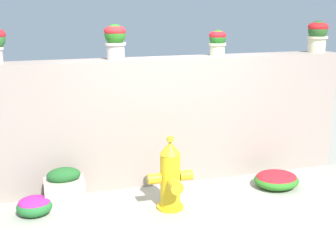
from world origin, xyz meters
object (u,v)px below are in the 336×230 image
Objects in this scene: potted_plant_1 at (115,38)px; planter_box at (64,188)px; potted_plant_3 at (318,34)px; potted_plant_2 at (217,41)px; flower_bush_left at (34,205)px; flower_bush_right at (276,179)px; fire_hydrant at (171,177)px.

potted_plant_1 is 1.93m from planter_box.
potted_plant_2 is at bearing 178.28° from potted_plant_3.
potted_plant_3 is (1.52, -0.05, 0.06)m from potted_plant_2.
flower_bush_left reaches higher than flower_bush_right.
fire_hydrant is 2.18× the size of flower_bush_left.
potted_plant_1 reaches higher than planter_box.
potted_plant_2 is 1.52m from potted_plant_3.
potted_plant_3 reaches higher than potted_plant_1.
flower_bush_left is 0.40m from planter_box.
potted_plant_1 is 0.90× the size of planter_box.
potted_plant_1 is at bearing 117.81° from fire_hydrant.
fire_hydrant is 1.29m from planter_box.
planter_box is (-2.14, -0.50, -1.66)m from potted_plant_2.
potted_plant_3 is 1.10× the size of flower_bush_left.
flower_bush_left is (-2.50, -0.63, -1.78)m from potted_plant_2.
flower_bush_right is at bearing -18.26° from potted_plant_1.
planter_box is at bearing 20.61° from flower_bush_left.
potted_plant_2 reaches higher than planter_box.
potted_plant_3 is 0.92× the size of planter_box.
potted_plant_2 is at bearing 1.97° from potted_plant_1.
potted_plant_2 is at bearing 14.14° from flower_bush_left.
potted_plant_2 reaches higher than flower_bush_right.
potted_plant_1 is 2.92m from potted_plant_3.
fire_hydrant is at bearing -135.46° from potted_plant_2.
potted_plant_3 reaches higher than potted_plant_2.
potted_plant_1 reaches higher than fire_hydrant.
fire_hydrant reaches higher than planter_box.
flower_bush_right is at bearing -4.44° from planter_box.
planter_box reaches higher than flower_bush_right.
fire_hydrant is 1.48× the size of flower_bush_right.
fire_hydrant is at bearing -160.37° from potted_plant_3.
potted_plant_3 is 4.07m from planter_box.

